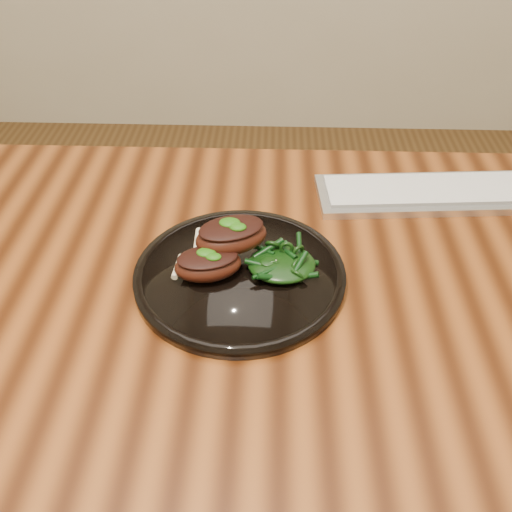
{
  "coord_description": "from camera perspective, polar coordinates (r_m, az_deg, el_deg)",
  "views": [
    {
      "loc": [
        0.04,
        -0.65,
        1.33
      ],
      "look_at": [
        0.02,
        0.02,
        0.78
      ],
      "focal_mm": 40.0,
      "sensor_mm": 36.0,
      "label": 1
    }
  ],
  "objects": [
    {
      "name": "lamb_chop_front",
      "position": [
        0.83,
        -4.87,
        -0.76
      ],
      "size": [
        0.11,
        0.09,
        0.04
      ],
      "color": "#3E160C",
      "rests_on": "plate"
    },
    {
      "name": "herb_smear",
      "position": [
        0.91,
        -3.9,
        1.5
      ],
      "size": [
        0.07,
        0.05,
        0.0
      ],
      "primitive_type": "ellipsoid",
      "color": "#134C08",
      "rests_on": "plate"
    },
    {
      "name": "greens_heap",
      "position": [
        0.84,
        2.58,
        -0.45
      ],
      "size": [
        0.1,
        0.1,
        0.04
      ],
      "color": "black",
      "rests_on": "plate"
    },
    {
      "name": "plate",
      "position": [
        0.86,
        -1.63,
        -1.88
      ],
      "size": [
        0.32,
        0.32,
        0.02
      ],
      "color": "black",
      "rests_on": "desk"
    },
    {
      "name": "keyboard",
      "position": [
        1.09,
        17.42,
        6.07
      ],
      "size": [
        0.43,
        0.16,
        0.02
      ],
      "color": "silver",
      "rests_on": "desk"
    },
    {
      "name": "lamb_chop_back",
      "position": [
        0.85,
        -2.53,
        2.11
      ],
      "size": [
        0.13,
        0.11,
        0.05
      ],
      "color": "#3E160C",
      "rests_on": "plate"
    },
    {
      "name": "desk",
      "position": [
        0.93,
        -1.21,
        -5.96
      ],
      "size": [
        1.6,
        0.8,
        0.75
      ],
      "color": "#381707",
      "rests_on": "ground"
    }
  ]
}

